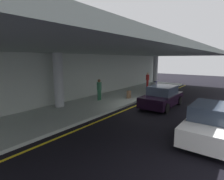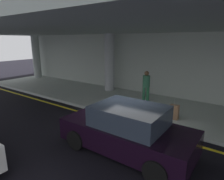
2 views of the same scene
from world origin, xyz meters
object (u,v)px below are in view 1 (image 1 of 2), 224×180
at_px(support_column_left_mid, 59,80).
at_px(suitcase_upright_primary, 155,84).
at_px(suitcase_upright_secondary, 129,94).
at_px(car_white, 212,123).
at_px(car_black, 162,97).
at_px(support_column_center, 155,69).
at_px(person_waiting_for_ride, 148,79).
at_px(trash_bin_steel, 153,86).
at_px(traveler_with_luggage, 99,88).

bearing_deg(support_column_left_mid, suitcase_upright_primary, -7.16).
relative_size(suitcase_upright_primary, suitcase_upright_secondary, 1.00).
bearing_deg(car_white, car_black, 40.92).
bearing_deg(support_column_left_mid, support_column_center, 0.00).
bearing_deg(person_waiting_for_ride, trash_bin_steel, -179.40).
relative_size(car_black, person_waiting_for_ride, 2.44).
distance_m(car_black, person_waiting_for_ride, 8.38).
xyz_separation_m(support_column_left_mid, suitcase_upright_primary, (12.53, -1.57, -1.51)).
bearing_deg(support_column_left_mid, suitcase_upright_secondary, -25.12).
relative_size(car_white, suitcase_upright_secondary, 4.56).
bearing_deg(trash_bin_steel, traveler_with_luggage, 166.76).
xyz_separation_m(car_white, traveler_with_luggage, (2.23, 8.26, 0.40)).
bearing_deg(suitcase_upright_primary, support_column_center, 32.74).
bearing_deg(support_column_left_mid, person_waiting_for_ride, -4.54).
bearing_deg(support_column_left_mid, traveler_with_luggage, -16.71).
distance_m(car_white, suitcase_upright_primary, 13.92).
xyz_separation_m(traveler_with_luggage, suitcase_upright_primary, (9.41, -0.64, -0.65)).
bearing_deg(car_white, support_column_left_mid, 92.22).
height_order(person_waiting_for_ride, suitcase_upright_primary, person_waiting_for_ride).
xyz_separation_m(traveler_with_luggage, trash_bin_steel, (6.71, -1.58, -0.54)).
relative_size(car_white, car_black, 1.00).
height_order(traveler_with_luggage, suitcase_upright_secondary, traveler_with_luggage).
bearing_deg(support_column_center, suitcase_upright_primary, -155.62).
distance_m(support_column_left_mid, car_white, 9.32).
relative_size(suitcase_upright_primary, trash_bin_steel, 1.06).
distance_m(person_waiting_for_ride, suitcase_upright_secondary, 6.76).
relative_size(support_column_left_mid, trash_bin_steel, 4.29).
xyz_separation_m(car_white, suitcase_upright_primary, (11.64, 7.62, -0.25)).
height_order(car_white, suitcase_upright_primary, car_white).
height_order(traveler_with_luggage, trash_bin_steel, traveler_with_luggage).
bearing_deg(person_waiting_for_ride, traveler_with_luggage, 140.95).
height_order(support_column_center, suitcase_upright_secondary, support_column_center).
xyz_separation_m(support_column_center, trash_bin_steel, (-6.17, -2.51, -1.40)).
distance_m(support_column_left_mid, suitcase_upright_primary, 12.71).
bearing_deg(suitcase_upright_secondary, trash_bin_steel, -15.38).
relative_size(support_column_center, car_white, 0.89).
bearing_deg(person_waiting_for_ride, suitcase_upright_primary, -78.26).
height_order(support_column_center, traveler_with_luggage, support_column_center).
distance_m(traveler_with_luggage, trash_bin_steel, 6.92).
bearing_deg(car_black, support_column_left_mid, -49.96).
xyz_separation_m(support_column_left_mid, support_column_center, (16.00, 0.00, 0.00)).
bearing_deg(traveler_with_luggage, car_white, 162.04).
xyz_separation_m(person_waiting_for_ride, suitcase_upright_secondary, (-6.57, -1.49, -0.65)).
height_order(car_black, traveler_with_luggage, traveler_with_luggage).
bearing_deg(traveler_with_luggage, support_column_center, -88.68).
bearing_deg(suitcase_upright_secondary, car_white, -136.61).
relative_size(car_white, trash_bin_steel, 4.82).
height_order(car_black, suitcase_upright_secondary, car_black).
bearing_deg(suitcase_upright_primary, car_black, -145.10).
height_order(support_column_left_mid, support_column_center, same).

